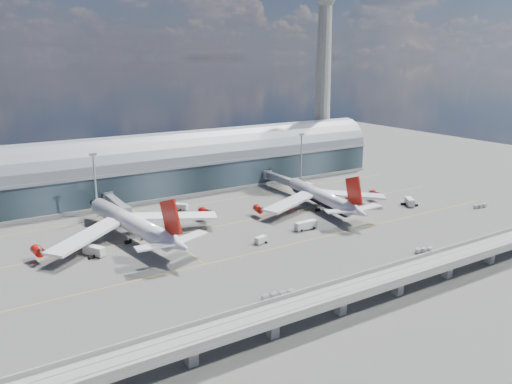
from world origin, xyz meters
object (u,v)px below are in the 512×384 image
service_truck_2 (306,225)px  cargo_train_2 (480,206)px  control_tower (323,75)px  cargo_train_0 (278,295)px  floodlight_mast_left (95,184)px  airliner_right (322,197)px  service_truck_5 (181,207)px  cargo_train_1 (424,250)px  service_truck_4 (309,186)px  floodlight_mast_right (301,158)px  service_truck_1 (261,240)px  service_truck_0 (94,251)px  service_truck_3 (410,202)px  airliner_left (133,224)px

service_truck_2 → cargo_train_2: service_truck_2 is taller
control_tower → cargo_train_0: size_ratio=10.44×
floodlight_mast_left → airliner_right: size_ratio=0.42×
service_truck_5 → cargo_train_1: service_truck_5 is taller
service_truck_5 → service_truck_4: bearing=-41.4°
airliner_right → cargo_train_0: size_ratio=6.26×
floodlight_mast_right → service_truck_1: size_ratio=5.53×
floodlight_mast_left → cargo_train_0: (21.58, -95.26, -12.79)m
service_truck_0 → service_truck_1: bearing=-51.3°
floodlight_mast_left → service_truck_5: bearing=-15.9°
service_truck_3 → cargo_train_0: service_truck_3 is taller
control_tower → cargo_train_0: control_tower is taller
airliner_right → service_truck_2: airliner_right is taller
floodlight_mast_left → floodlight_mast_right: 100.00m
control_tower → floodlight_mast_left: 143.01m
floodlight_mast_left → service_truck_0: floodlight_mast_left is taller
cargo_train_0 → airliner_right: bearing=-54.2°
cargo_train_0 → cargo_train_1: cargo_train_0 is taller
cargo_train_0 → control_tower: bearing=-50.1°
floodlight_mast_left → service_truck_0: size_ratio=3.25×
floodlight_mast_left → airliner_right: 90.96m
control_tower → service_truck_4: 72.28m
service_truck_0 → service_truck_5: 53.23m
floodlight_mast_right → cargo_train_0: bearing=-129.5°
service_truck_0 → cargo_train_2: size_ratio=1.14×
airliner_left → floodlight_mast_left: bearing=87.5°
service_truck_0 → service_truck_5: bearing=4.7°
floodlight_mast_right → service_truck_1: (-60.84, -58.94, -12.37)m
floodlight_mast_right → service_truck_3: 58.29m
airliner_left → cargo_train_2: bearing=-24.8°
airliner_left → service_truck_2: bearing=-30.2°
control_tower → cargo_train_2: 112.60m
floodlight_mast_right → service_truck_5: size_ratio=4.49×
floodlight_mast_left → service_truck_5: 35.04m
service_truck_0 → service_truck_3: size_ratio=1.11×
service_truck_2 → service_truck_5: 54.96m
airliner_left → service_truck_2: size_ratio=7.96×
floodlight_mast_left → service_truck_4: size_ratio=5.26×
service_truck_1 → control_tower: bearing=-61.8°
airliner_right → cargo_train_0: bearing=-128.4°
service_truck_0 → service_truck_4: service_truck_0 is taller
control_tower → floodlight_mast_left: control_tower is taller
service_truck_0 → service_truck_2: size_ratio=0.91×
floodlight_mast_right → service_truck_5: 70.08m
airliner_right → service_truck_4: 33.99m
service_truck_1 → service_truck_2: size_ratio=0.54×
control_tower → airliner_right: (-52.97, -66.35, -46.55)m
service_truck_3 → service_truck_2: bearing=-146.6°
control_tower → floodlight_mast_left: bearing=-168.3°
control_tower → cargo_train_2: control_tower is taller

